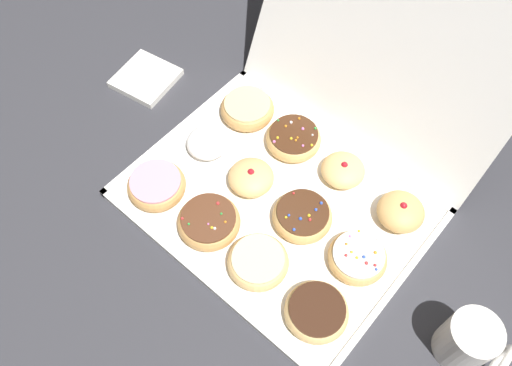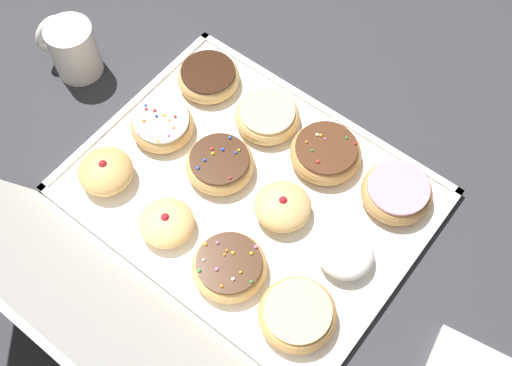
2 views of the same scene
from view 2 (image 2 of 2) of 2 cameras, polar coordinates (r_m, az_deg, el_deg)
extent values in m
plane|color=#333338|center=(1.07, -0.51, -0.92)|extent=(3.00, 3.00, 0.00)
cube|color=white|center=(1.06, -0.51, -0.79)|extent=(0.55, 0.42, 0.01)
cube|color=white|center=(1.15, 5.87, 6.36)|extent=(0.55, 0.01, 0.01)
cube|color=white|center=(1.00, -7.91, -8.88)|extent=(0.55, 0.01, 0.01)
cube|color=white|center=(1.01, 11.72, -8.99)|extent=(0.01, 0.42, 0.01)
cube|color=white|center=(1.17, -11.01, 6.43)|extent=(0.01, 0.42, 0.01)
cube|color=white|center=(0.81, -14.14, -8.85)|extent=(0.55, 0.18, 0.40)
torus|color=tan|center=(1.06, 12.20, -0.84)|extent=(0.11, 0.11, 0.04)
cylinder|color=pink|center=(1.04, 12.37, -0.40)|extent=(0.10, 0.10, 0.01)
torus|color=tan|center=(1.08, 6.10, 2.59)|extent=(0.12, 0.12, 0.04)
cylinder|color=#59331E|center=(1.06, 6.19, 3.08)|extent=(0.10, 0.10, 0.01)
sphere|color=green|center=(1.07, 7.94, 3.92)|extent=(0.00, 0.00, 0.00)
sphere|color=orange|center=(1.06, 4.45, 3.60)|extent=(0.00, 0.00, 0.00)
sphere|color=green|center=(1.05, 4.96, 2.85)|extent=(0.00, 0.00, 0.00)
sphere|color=pink|center=(1.07, 6.07, 3.86)|extent=(0.00, 0.00, 0.00)
sphere|color=red|center=(1.07, 8.67, 3.44)|extent=(0.01, 0.01, 0.01)
sphere|color=white|center=(1.07, 5.38, 4.23)|extent=(0.01, 0.01, 0.01)
sphere|color=red|center=(1.04, 5.46, 1.86)|extent=(0.01, 0.01, 0.01)
sphere|color=yellow|center=(1.07, 5.67, 4.17)|extent=(0.01, 0.01, 0.01)
torus|color=#E5B770|center=(1.11, 1.00, 5.81)|extent=(0.11, 0.11, 0.03)
cylinder|color=beige|center=(1.10, 1.01, 6.28)|extent=(0.09, 0.09, 0.01)
torus|color=#E5B770|center=(1.17, -4.18, 9.19)|extent=(0.11, 0.11, 0.03)
cylinder|color=#381E11|center=(1.16, -4.23, 9.67)|extent=(0.10, 0.10, 0.01)
ellipsoid|color=white|center=(1.00, 7.86, -6.18)|extent=(0.09, 0.09, 0.04)
ellipsoid|color=#E5B770|center=(1.02, 2.21, -2.23)|extent=(0.09, 0.09, 0.04)
sphere|color=#B21923|center=(1.00, 2.25, -1.72)|extent=(0.01, 0.01, 0.01)
torus|color=tan|center=(1.06, -3.03, 1.78)|extent=(0.11, 0.11, 0.04)
cylinder|color=#472816|center=(1.05, -3.08, 2.26)|extent=(0.10, 0.10, 0.01)
sphere|color=yellow|center=(1.05, -3.74, 2.67)|extent=(0.01, 0.01, 0.01)
sphere|color=blue|center=(1.04, -4.53, 2.01)|extent=(0.01, 0.01, 0.01)
sphere|color=blue|center=(1.05, -1.80, 2.68)|extent=(0.01, 0.01, 0.01)
sphere|color=yellow|center=(1.05, -1.50, 2.89)|extent=(0.00, 0.00, 0.00)
sphere|color=blue|center=(1.05, -2.94, 2.95)|extent=(0.01, 0.01, 0.01)
sphere|color=blue|center=(1.04, -5.11, 1.32)|extent=(0.01, 0.01, 0.01)
sphere|color=red|center=(1.03, -2.27, 0.45)|extent=(0.00, 0.00, 0.00)
sphere|color=blue|center=(1.06, -2.30, 3.99)|extent=(0.01, 0.01, 0.01)
sphere|color=red|center=(1.05, -3.88, 3.00)|extent=(0.01, 0.01, 0.01)
torus|color=tan|center=(1.11, -8.31, 4.87)|extent=(0.11, 0.11, 0.03)
cylinder|color=white|center=(1.10, -8.41, 5.32)|extent=(0.09, 0.09, 0.01)
sphere|color=white|center=(1.09, -10.26, 4.34)|extent=(0.01, 0.01, 0.01)
sphere|color=pink|center=(1.08, -7.66, 4.16)|extent=(0.00, 0.00, 0.00)
sphere|color=blue|center=(1.11, -8.54, 5.97)|extent=(0.01, 0.01, 0.01)
sphere|color=yellow|center=(1.10, -9.76, 5.38)|extent=(0.00, 0.00, 0.00)
sphere|color=yellow|center=(1.10, -8.06, 5.92)|extent=(0.01, 0.01, 0.01)
sphere|color=red|center=(1.10, -7.09, 5.78)|extent=(0.01, 0.01, 0.01)
sphere|color=yellow|center=(1.10, -7.62, 5.48)|extent=(0.00, 0.00, 0.00)
sphere|color=red|center=(1.12, -9.52, 6.48)|extent=(0.01, 0.01, 0.01)
sphere|color=red|center=(1.11, -8.86, 6.29)|extent=(0.01, 0.01, 0.01)
sphere|color=white|center=(1.09, -9.30, 4.43)|extent=(0.01, 0.01, 0.01)
sphere|color=yellow|center=(1.08, -8.58, 3.64)|extent=(0.01, 0.01, 0.01)
sphere|color=orange|center=(1.10, -9.80, 5.40)|extent=(0.01, 0.01, 0.01)
sphere|color=blue|center=(1.12, -9.65, 6.73)|extent=(0.00, 0.00, 0.00)
sphere|color=orange|center=(1.09, -7.22, 4.85)|extent=(0.00, 0.00, 0.00)
torus|color=tan|center=(0.96, 3.64, -11.44)|extent=(0.12, 0.12, 0.03)
cylinder|color=#EACC8C|center=(0.94, 3.70, -11.13)|extent=(0.10, 0.10, 0.01)
torus|color=tan|center=(0.98, -2.34, -7.37)|extent=(0.11, 0.11, 0.03)
cylinder|color=#472816|center=(0.97, -2.38, -7.00)|extent=(0.10, 0.10, 0.01)
sphere|color=orange|center=(0.97, -2.57, -5.93)|extent=(0.00, 0.00, 0.00)
sphere|color=pink|center=(0.97, -0.02, -5.62)|extent=(0.01, 0.01, 0.01)
sphere|color=orange|center=(0.95, -3.02, -9.01)|extent=(0.01, 0.01, 0.01)
sphere|color=yellow|center=(0.98, -4.44, -5.36)|extent=(0.01, 0.01, 0.01)
sphere|color=orange|center=(0.96, -1.35, -7.82)|extent=(0.01, 0.01, 0.01)
sphere|color=white|center=(0.95, -2.02, -8.40)|extent=(0.01, 0.01, 0.01)
sphere|color=yellow|center=(0.97, -2.02, -6.13)|extent=(0.01, 0.01, 0.01)
sphere|color=pink|center=(0.96, -3.46, -7.54)|extent=(0.01, 0.01, 0.01)
sphere|color=yellow|center=(0.97, -0.41, -6.17)|extent=(0.01, 0.01, 0.01)
sphere|color=pink|center=(0.98, -3.40, -5.24)|extent=(0.01, 0.01, 0.01)
sphere|color=white|center=(0.97, -4.60, -6.72)|extent=(0.00, 0.00, 0.00)
sphere|color=green|center=(0.96, -4.98, -7.65)|extent=(0.01, 0.01, 0.01)
sphere|color=green|center=(0.95, -0.40, -8.62)|extent=(0.00, 0.00, 0.00)
sphere|color=orange|center=(0.97, -2.79, -6.29)|extent=(0.00, 0.00, 0.00)
ellipsoid|color=#E5B770|center=(1.02, -7.84, -3.47)|extent=(0.09, 0.09, 0.04)
sphere|color=#B21923|center=(1.00, -7.96, -3.02)|extent=(0.01, 0.01, 0.01)
ellipsoid|color=tan|center=(1.07, -13.02, 1.00)|extent=(0.09, 0.09, 0.05)
sphere|color=#B21923|center=(1.06, -13.26, 1.60)|extent=(0.01, 0.01, 0.01)
cylinder|color=white|center=(1.22, -15.62, 11.16)|extent=(0.08, 0.08, 0.10)
cylinder|color=black|center=(1.18, -16.16, 12.59)|extent=(0.07, 0.07, 0.01)
torus|color=white|center=(1.25, -17.46, 12.40)|extent=(0.01, 0.07, 0.07)
camera|label=1|loc=(1.00, 0.41, 58.00)|focal=36.51mm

